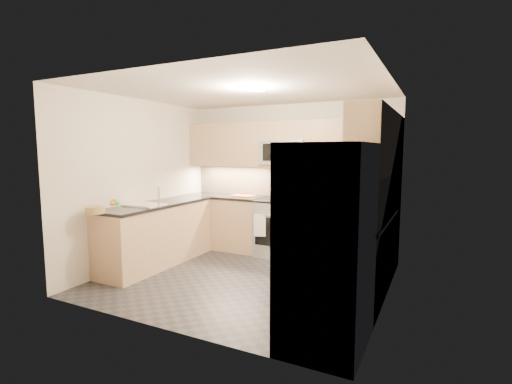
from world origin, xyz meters
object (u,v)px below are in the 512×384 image
Objects in this scene: microwave at (285,152)px; cutting_board at (243,196)px; gas_range at (281,228)px; fruit_basket at (95,210)px; utensil_bowl at (366,198)px; refrigerator at (327,246)px.

microwave is 1.06m from cutting_board.
fruit_basket reaches higher than gas_range.
fruit_basket reaches higher than cutting_board.
microwave is 2.37× the size of utensil_bowl.
fruit_basket is (-1.57, -2.33, 0.53)m from gas_range.
gas_range is at bearing 120.88° from refrigerator.
utensil_bowl reaches higher than gas_range.
microwave is 3.00m from fruit_basket.
gas_range is at bearing 55.96° from fruit_basket.
cutting_board is 2.54m from fruit_basket.
microwave is (0.00, 0.12, 1.24)m from gas_range.
cutting_board is (-2.09, 0.08, -0.09)m from utensil_bowl.
refrigerator is at bearing -59.12° from gas_range.
refrigerator is 4.56× the size of cutting_board.
fruit_basket is at bearing -124.04° from gas_range.
gas_range is 3.86× the size of fruit_basket.
gas_range is 2.86m from fruit_basket.
microwave is 1.51m from utensil_bowl.
refrigerator reaches higher than cutting_board.
fruit_basket is (-1.57, -2.45, -0.72)m from microwave.
refrigerator is (1.45, -2.55, -0.80)m from microwave.
fruit_basket is at bearing -122.66° from microwave.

